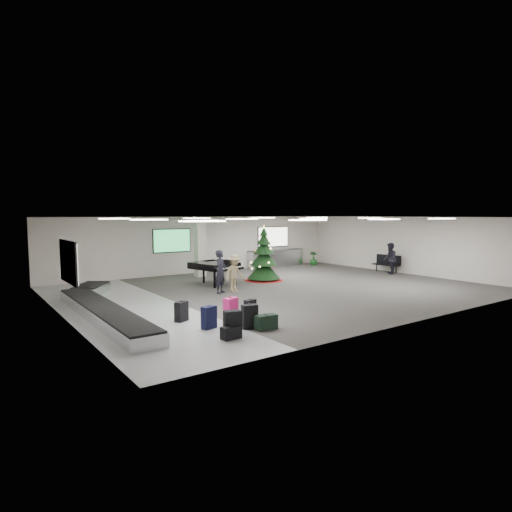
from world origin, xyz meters
TOP-DOWN VIEW (x-y plane):
  - ground at (0.00, 0.00)m, footprint 18.00×18.00m
  - room_envelope at (-0.38, 0.67)m, footprint 18.02×14.02m
  - baggage_carousel at (-7.84, -0.08)m, footprint 2.28×9.71m
  - service_counter at (5.00, 6.65)m, footprint 4.05×0.65m
  - suitcase_0 at (-5.71, -5.11)m, footprint 0.52×0.37m
  - suitcase_1 at (-4.83, -4.65)m, footprint 0.49×0.32m
  - pink_suitcase at (-4.78, -3.53)m, footprint 0.52×0.40m
  - suitcase_3 at (-4.05, -3.55)m, footprint 0.43×0.30m
  - navy_suitcase at (-5.80, -3.97)m, footprint 0.48×0.36m
  - green_duffel at (-4.49, -5.00)m, footprint 0.67×0.37m
  - suitcase_8 at (-6.09, -2.72)m, footprint 0.48×0.40m
  - black_duffel at (-5.84, -5.24)m, footprint 0.55×0.33m
  - christmas_tree at (0.97, 2.50)m, footprint 1.98×1.98m
  - grand_piano at (-1.68, 2.82)m, footprint 2.07×2.47m
  - bench at (8.61, 0.83)m, footprint 0.70×1.62m
  - traveler_a at (-2.63, 0.70)m, footprint 0.80×0.75m
  - traveler_b at (-2.00, 0.61)m, footprint 1.16×0.84m
  - traveler_bench at (7.98, 0.19)m, footprint 1.08×1.07m
  - potted_plant_left at (2.94, 5.83)m, footprint 0.61×0.59m
  - potted_plant_right at (7.42, 5.76)m, footprint 0.71×0.71m

SIDE VIEW (x-z plane):
  - ground at x=0.00m, z-range 0.00..0.00m
  - black_duffel at x=-5.84m, z-range -0.01..0.36m
  - baggage_carousel at x=-7.84m, z-range 0.00..0.43m
  - green_duffel at x=-4.49m, z-range -0.01..0.44m
  - suitcase_3 at x=-4.05m, z-range -0.01..0.60m
  - suitcase_8 at x=-6.09m, z-range -0.01..0.63m
  - navy_suitcase at x=-5.80m, z-range -0.01..0.67m
  - suitcase_1 at x=-4.83m, z-range -0.01..0.72m
  - pink_suitcase at x=-4.78m, z-range -0.01..0.73m
  - suitcase_0 at x=-5.71m, z-range -0.01..0.74m
  - potted_plant_left at x=2.94m, z-range 0.00..0.86m
  - potted_plant_right at x=7.42m, z-range 0.00..0.91m
  - service_counter at x=5.00m, z-range 0.01..1.09m
  - bench at x=8.61m, z-range 0.06..1.06m
  - traveler_b at x=-2.00m, z-range 0.00..1.62m
  - traveler_bench at x=7.98m, z-range 0.00..1.76m
  - grand_piano at x=-1.68m, z-range 0.27..1.51m
  - traveler_a at x=-2.63m, z-range 0.00..1.84m
  - christmas_tree at x=0.97m, z-range -0.44..2.38m
  - room_envelope at x=-0.38m, z-range 0.73..3.94m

